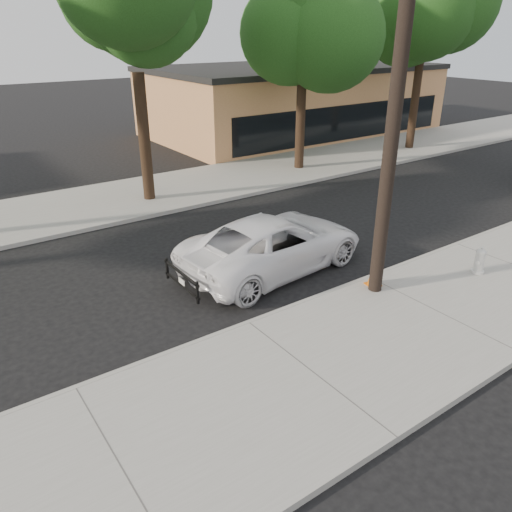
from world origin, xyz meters
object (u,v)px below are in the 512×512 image
Objects in this scene: utility_pole at (395,110)px; fire_hydrant at (480,261)px; traffic_cone at (374,273)px; police_cruiser at (274,243)px.

fire_hydrant is (3.08, -0.98, -4.20)m from utility_pole.
fire_hydrant is 1.04× the size of traffic_cone.
police_cruiser is at bearing 118.23° from traffic_cone.
utility_pole is 13.05× the size of traffic_cone.
traffic_cone is at bearing -157.52° from police_cruiser.
utility_pole reaches higher than fire_hydrant.
utility_pole is 1.59× the size of police_cruiser.
utility_pole is 4.95m from police_cruiser.
police_cruiser reaches higher than fire_hydrant.
utility_pole is at bearing 146.39° from fire_hydrant.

